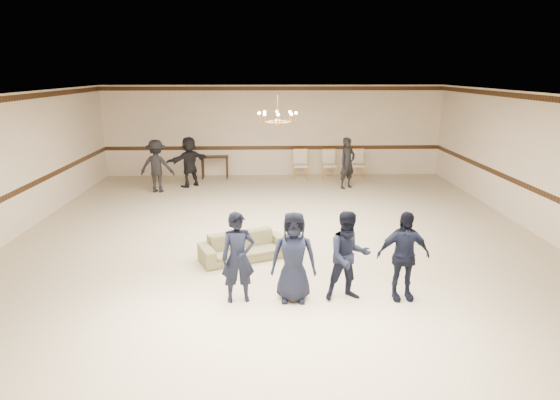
{
  "coord_description": "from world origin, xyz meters",
  "views": [
    {
      "loc": [
        -0.28,
        -9.85,
        3.68
      ],
      "look_at": [
        0.01,
        -0.5,
        1.11
      ],
      "focal_mm": 30.25,
      "sensor_mm": 36.0,
      "label": 1
    }
  ],
  "objects_px": {
    "chandelier": "(278,107)",
    "boy_c": "(349,256)",
    "boy_a": "(238,258)",
    "banquet_chair_left": "(301,165)",
    "banquet_chair_right": "(358,165)",
    "adult_mid": "(189,162)",
    "boy_b": "(294,257)",
    "boy_d": "(403,256)",
    "settee": "(244,246)",
    "adult_right": "(347,163)",
    "adult_left": "(157,166)",
    "console_table": "(215,167)",
    "banquet_chair_mid": "(329,165)"
  },
  "relations": [
    {
      "from": "chandelier",
      "to": "boy_c",
      "type": "xyz_separation_m",
      "value": [
        1.06,
        -3.72,
        -2.12
      ]
    },
    {
      "from": "boy_a",
      "to": "banquet_chair_left",
      "type": "bearing_deg",
      "value": 70.46
    },
    {
      "from": "banquet_chair_right",
      "to": "adult_mid",
      "type": "bearing_deg",
      "value": -173.89
    },
    {
      "from": "adult_mid",
      "to": "banquet_chair_right",
      "type": "relative_size",
      "value": 1.62
    },
    {
      "from": "banquet_chair_right",
      "to": "boy_b",
      "type": "bearing_deg",
      "value": -110.33
    },
    {
      "from": "boy_d",
      "to": "banquet_chair_left",
      "type": "height_order",
      "value": "boy_d"
    },
    {
      "from": "settee",
      "to": "adult_right",
      "type": "height_order",
      "value": "adult_right"
    },
    {
      "from": "chandelier",
      "to": "settee",
      "type": "height_order",
      "value": "chandelier"
    },
    {
      "from": "chandelier",
      "to": "adult_left",
      "type": "distance_m",
      "value": 5.55
    },
    {
      "from": "adult_right",
      "to": "banquet_chair_right",
      "type": "xyz_separation_m",
      "value": [
        0.6,
        1.33,
        -0.31
      ]
    },
    {
      "from": "chandelier",
      "to": "boy_d",
      "type": "height_order",
      "value": "chandelier"
    },
    {
      "from": "chandelier",
      "to": "boy_a",
      "type": "relative_size",
      "value": 0.62
    },
    {
      "from": "settee",
      "to": "console_table",
      "type": "relative_size",
      "value": 1.85
    },
    {
      "from": "boy_d",
      "to": "settee",
      "type": "distance_m",
      "value": 3.27
    },
    {
      "from": "boy_c",
      "to": "boy_b",
      "type": "bearing_deg",
      "value": 171.9
    },
    {
      "from": "banquet_chair_mid",
      "to": "console_table",
      "type": "xyz_separation_m",
      "value": [
        -4.0,
        0.2,
        -0.1
      ]
    },
    {
      "from": "boy_b",
      "to": "banquet_chair_left",
      "type": "height_order",
      "value": "boy_b"
    },
    {
      "from": "boy_d",
      "to": "banquet_chair_right",
      "type": "height_order",
      "value": "boy_d"
    },
    {
      "from": "adult_left",
      "to": "banquet_chair_right",
      "type": "relative_size",
      "value": 1.62
    },
    {
      "from": "boy_d",
      "to": "banquet_chair_left",
      "type": "distance_m",
      "value": 9.05
    },
    {
      "from": "boy_c",
      "to": "console_table",
      "type": "xyz_separation_m",
      "value": [
        -3.12,
        9.19,
        -0.36
      ]
    },
    {
      "from": "banquet_chair_left",
      "to": "console_table",
      "type": "distance_m",
      "value": 3.01
    },
    {
      "from": "boy_c",
      "to": "banquet_chair_right",
      "type": "relative_size",
      "value": 1.5
    },
    {
      "from": "chandelier",
      "to": "settee",
      "type": "bearing_deg",
      "value": -110.6
    },
    {
      "from": "banquet_chair_mid",
      "to": "banquet_chair_right",
      "type": "bearing_deg",
      "value": -3.65
    },
    {
      "from": "boy_c",
      "to": "boy_d",
      "type": "bearing_deg",
      "value": -8.1
    },
    {
      "from": "boy_c",
      "to": "console_table",
      "type": "distance_m",
      "value": 9.71
    },
    {
      "from": "adult_left",
      "to": "adult_mid",
      "type": "bearing_deg",
      "value": -138.03
    },
    {
      "from": "boy_a",
      "to": "banquet_chair_left",
      "type": "relative_size",
      "value": 1.5
    },
    {
      "from": "adult_mid",
      "to": "adult_right",
      "type": "height_order",
      "value": "same"
    },
    {
      "from": "adult_left",
      "to": "console_table",
      "type": "distance_m",
      "value": 2.47
    },
    {
      "from": "banquet_chair_right",
      "to": "adult_left",
      "type": "bearing_deg",
      "value": -169.28
    },
    {
      "from": "boy_c",
      "to": "boy_d",
      "type": "distance_m",
      "value": 0.9
    },
    {
      "from": "settee",
      "to": "adult_mid",
      "type": "distance_m",
      "value": 6.61
    },
    {
      "from": "boy_c",
      "to": "banquet_chair_right",
      "type": "xyz_separation_m",
      "value": [
        1.88,
        8.99,
        -0.25
      ]
    },
    {
      "from": "adult_left",
      "to": "boy_d",
      "type": "bearing_deg",
      "value": 131.48
    },
    {
      "from": "boy_a",
      "to": "boy_d",
      "type": "relative_size",
      "value": 1.0
    },
    {
      "from": "boy_b",
      "to": "settee",
      "type": "bearing_deg",
      "value": 119.0
    },
    {
      "from": "chandelier",
      "to": "boy_c",
      "type": "height_order",
      "value": "chandelier"
    },
    {
      "from": "settee",
      "to": "banquet_chair_right",
      "type": "bearing_deg",
      "value": 40.62
    },
    {
      "from": "boy_b",
      "to": "adult_left",
      "type": "relative_size",
      "value": 0.92
    },
    {
      "from": "boy_b",
      "to": "settee",
      "type": "relative_size",
      "value": 0.85
    },
    {
      "from": "chandelier",
      "to": "boy_b",
      "type": "xyz_separation_m",
      "value": [
        0.16,
        -3.72,
        -2.12
      ]
    },
    {
      "from": "boy_d",
      "to": "adult_mid",
      "type": "distance_m",
      "value": 9.34
    },
    {
      "from": "boy_b",
      "to": "banquet_chair_right",
      "type": "bearing_deg",
      "value": 75.67
    },
    {
      "from": "boy_c",
      "to": "boy_a",
      "type": "bearing_deg",
      "value": 171.9
    },
    {
      "from": "adult_mid",
      "to": "adult_left",
      "type": "bearing_deg",
      "value": -4.14
    },
    {
      "from": "console_table",
      "to": "adult_mid",
      "type": "bearing_deg",
      "value": -123.22
    },
    {
      "from": "boy_b",
      "to": "console_table",
      "type": "bearing_deg",
      "value": 106.44
    },
    {
      "from": "banquet_chair_left",
      "to": "banquet_chair_mid",
      "type": "relative_size",
      "value": 1.0
    }
  ]
}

